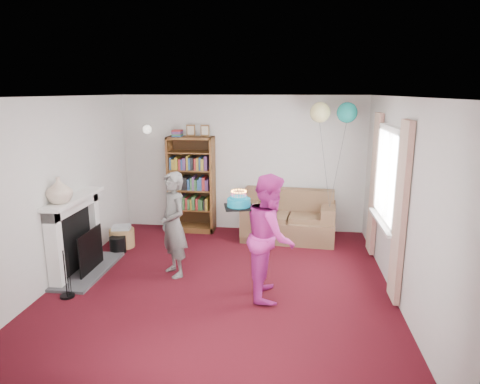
# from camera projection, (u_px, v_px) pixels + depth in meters

# --- Properties ---
(ground) EXTENTS (5.00, 5.00, 0.00)m
(ground) POSITION_uv_depth(u_px,v_px,m) (221.00, 285.00, 5.80)
(ground) COLOR black
(ground) RESTS_ON ground
(wall_back) EXTENTS (4.50, 0.02, 2.50)m
(wall_back) POSITION_uv_depth(u_px,v_px,m) (242.00, 164.00, 7.94)
(wall_back) COLOR silver
(wall_back) RESTS_ON ground
(wall_left) EXTENTS (0.02, 5.00, 2.50)m
(wall_left) POSITION_uv_depth(u_px,v_px,m) (56.00, 191.00, 5.78)
(wall_left) COLOR silver
(wall_left) RESTS_ON ground
(wall_right) EXTENTS (0.02, 5.00, 2.50)m
(wall_right) POSITION_uv_depth(u_px,v_px,m) (402.00, 201.00, 5.25)
(wall_right) COLOR silver
(wall_right) RESTS_ON ground
(ceiling) EXTENTS (4.50, 5.00, 0.01)m
(ceiling) POSITION_uv_depth(u_px,v_px,m) (219.00, 96.00, 5.23)
(ceiling) COLOR white
(ceiling) RESTS_ON wall_back
(fireplace) EXTENTS (0.55, 1.80, 1.12)m
(fireplace) POSITION_uv_depth(u_px,v_px,m) (79.00, 238.00, 6.11)
(fireplace) COLOR #3F3F42
(fireplace) RESTS_ON ground
(window_bay) EXTENTS (0.14, 2.02, 2.20)m
(window_bay) POSITION_uv_depth(u_px,v_px,m) (386.00, 193.00, 5.85)
(window_bay) COLOR white
(window_bay) RESTS_ON ground
(wall_sconce) EXTENTS (0.16, 0.23, 0.16)m
(wall_sconce) POSITION_uv_depth(u_px,v_px,m) (147.00, 129.00, 7.86)
(wall_sconce) COLOR gold
(wall_sconce) RESTS_ON ground
(bookcase) EXTENTS (0.84, 0.42, 1.98)m
(bookcase) POSITION_uv_depth(u_px,v_px,m) (192.00, 185.00, 7.93)
(bookcase) COLOR #472B14
(bookcase) RESTS_ON ground
(sofa) EXTENTS (1.60, 0.85, 0.85)m
(sofa) POSITION_uv_depth(u_px,v_px,m) (289.00, 220.00, 7.62)
(sofa) COLOR brown
(sofa) RESTS_ON ground
(wicker_basket) EXTENTS (0.41, 0.41, 0.37)m
(wicker_basket) POSITION_uv_depth(u_px,v_px,m) (122.00, 237.00, 7.20)
(wicker_basket) COLOR olive
(wicker_basket) RESTS_ON ground
(person_striped) EXTENTS (0.62, 0.65, 1.49)m
(person_striped) POSITION_uv_depth(u_px,v_px,m) (174.00, 225.00, 5.98)
(person_striped) COLOR black
(person_striped) RESTS_ON ground
(person_magenta) EXTENTS (0.65, 0.81, 1.59)m
(person_magenta) POSITION_uv_depth(u_px,v_px,m) (270.00, 236.00, 5.35)
(person_magenta) COLOR #B82487
(person_magenta) RESTS_ON ground
(birthday_cake) EXTENTS (0.35, 0.35, 0.22)m
(birthday_cake) POSITION_uv_depth(u_px,v_px,m) (239.00, 203.00, 5.38)
(birthday_cake) COLOR black
(birthday_cake) RESTS_ON ground
(balloons) EXTENTS (0.78, 0.43, 1.74)m
(balloons) POSITION_uv_depth(u_px,v_px,m) (334.00, 112.00, 7.09)
(balloons) COLOR #3F3F3F
(balloons) RESTS_ON ground
(mantel_vase) EXTENTS (0.37, 0.37, 0.35)m
(mantel_vase) POSITION_uv_depth(u_px,v_px,m) (59.00, 190.00, 5.60)
(mantel_vase) COLOR beige
(mantel_vase) RESTS_ON fireplace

